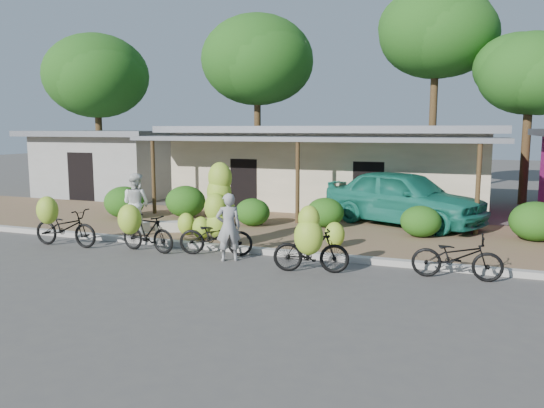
{
  "coord_description": "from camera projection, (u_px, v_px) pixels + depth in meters",
  "views": [
    {
      "loc": [
        5.42,
        -10.59,
        3.26
      ],
      "look_at": [
        0.31,
        2.88,
        1.2
      ],
      "focal_mm": 35.0,
      "sensor_mm": 36.0,
      "label": 1
    }
  ],
  "objects": [
    {
      "name": "ground",
      "position": [
        215.0,
        271.0,
        12.17
      ],
      "size": [
        100.0,
        100.0,
        0.0
      ],
      "primitive_type": "plane",
      "color": "#4D4A47",
      "rests_on": "ground"
    },
    {
      "name": "sidewalk",
      "position": [
        287.0,
        230.0,
        16.79
      ],
      "size": [
        60.0,
        6.0,
        0.12
      ],
      "primitive_type": "cube",
      "color": "brown",
      "rests_on": "ground"
    },
    {
      "name": "curb",
      "position": [
        249.0,
        250.0,
        14.01
      ],
      "size": [
        60.0,
        0.25,
        0.15
      ],
      "primitive_type": "cube",
      "color": "#A8A399",
      "rests_on": "ground"
    },
    {
      "name": "shop_main",
      "position": [
        334.0,
        166.0,
        22.04
      ],
      "size": [
        13.0,
        8.5,
        3.35
      ],
      "color": "beige",
      "rests_on": "ground"
    },
    {
      "name": "shop_grey",
      "position": [
        115.0,
        162.0,
        25.97
      ],
      "size": [
        7.0,
        6.0,
        3.15
      ],
      "color": "#9B9B96",
      "rests_on": "ground"
    },
    {
      "name": "tree_back_left",
      "position": [
        95.0,
        74.0,
        28.25
      ],
      "size": [
        5.59,
        5.5,
        8.22
      ],
      "color": "brown",
      "rests_on": "ground"
    },
    {
      "name": "tree_far_center",
      "position": [
        255.0,
        58.0,
        28.1
      ],
      "size": [
        5.96,
        5.91,
        9.2
      ],
      "color": "brown",
      "rests_on": "ground"
    },
    {
      "name": "tree_center_right",
      "position": [
        433.0,
        31.0,
        25.27
      ],
      "size": [
        5.51,
        5.42,
        9.95
      ],
      "color": "brown",
      "rests_on": "ground"
    },
    {
      "name": "tree_near_right",
      "position": [
        526.0,
        72.0,
        22.33
      ],
      "size": [
        4.46,
        4.28,
        7.3
      ],
      "color": "brown",
      "rests_on": "ground"
    },
    {
      "name": "hedge_0",
      "position": [
        124.0,
        202.0,
        18.67
      ],
      "size": [
        1.44,
        1.29,
        1.12
      ],
      "primitive_type": "ellipsoid",
      "color": "#165413",
      "rests_on": "sidewalk"
    },
    {
      "name": "hedge_1",
      "position": [
        186.0,
        201.0,
        18.84
      ],
      "size": [
        1.45,
        1.3,
        1.13
      ],
      "primitive_type": "ellipsoid",
      "color": "#165413",
      "rests_on": "sidewalk"
    },
    {
      "name": "hedge_2",
      "position": [
        253.0,
        212.0,
        17.19
      ],
      "size": [
        1.14,
        1.03,
        0.89
      ],
      "primitive_type": "ellipsoid",
      "color": "#165413",
      "rests_on": "sidewalk"
    },
    {
      "name": "hedge_3",
      "position": [
        325.0,
        212.0,
        16.96
      ],
      "size": [
        1.21,
        1.09,
        0.94
      ],
      "primitive_type": "ellipsoid",
      "color": "#165413",
      "rests_on": "sidewalk"
    },
    {
      "name": "hedge_4",
      "position": [
        421.0,
        221.0,
        15.41
      ],
      "size": [
        1.17,
        1.05,
        0.91
      ],
      "primitive_type": "ellipsoid",
      "color": "#165413",
      "rests_on": "sidewalk"
    },
    {
      "name": "hedge_5",
      "position": [
        536.0,
        221.0,
        14.84
      ],
      "size": [
        1.43,
        1.28,
        1.11
      ],
      "primitive_type": "ellipsoid",
      "color": "#165413",
      "rests_on": "sidewalk"
    },
    {
      "name": "bike_far_left",
      "position": [
        63.0,
        225.0,
        14.63
      ],
      "size": [
        2.03,
        1.28,
        1.49
      ],
      "rotation": [
        0.0,
        0.0,
        1.6
      ],
      "color": "black",
      "rests_on": "ground"
    },
    {
      "name": "bike_left",
      "position": [
        143.0,
        230.0,
        13.92
      ],
      "size": [
        1.76,
        1.26,
        1.36
      ],
      "rotation": [
        0.0,
        0.0,
        1.44
      ],
      "color": "black",
      "rests_on": "ground"
    },
    {
      "name": "bike_center",
      "position": [
        218.0,
        218.0,
        13.88
      ],
      "size": [
        2.03,
        1.38,
        2.38
      ],
      "rotation": [
        0.0,
        0.0,
        1.8
      ],
      "color": "black",
      "rests_on": "ground"
    },
    {
      "name": "bike_right",
      "position": [
        310.0,
        245.0,
        11.82
      ],
      "size": [
        1.8,
        1.32,
        1.63
      ],
      "rotation": [
        0.0,
        0.0,
        1.77
      ],
      "color": "black",
      "rests_on": "ground"
    },
    {
      "name": "bike_far_right",
      "position": [
        457.0,
        257.0,
        11.49
      ],
      "size": [
        1.93,
        0.72,
        1.0
      ],
      "rotation": [
        0.0,
        0.0,
        1.6
      ],
      "color": "black",
      "rests_on": "ground"
    },
    {
      "name": "loose_banana_a",
      "position": [
        186.0,
        224.0,
        15.72
      ],
      "size": [
        0.53,
        0.45,
        0.66
      ],
      "primitive_type": "ellipsoid",
      "color": "#B1C832",
      "rests_on": "sidewalk"
    },
    {
      "name": "loose_banana_b",
      "position": [
        201.0,
        228.0,
        15.1
      ],
      "size": [
        0.52,
        0.44,
        0.65
      ],
      "primitive_type": "ellipsoid",
      "color": "#B1C832",
      "rests_on": "sidewalk"
    },
    {
      "name": "loose_banana_c",
      "position": [
        335.0,
        235.0,
        14.09
      ],
      "size": [
        0.54,
        0.46,
        0.68
      ],
      "primitive_type": "ellipsoid",
      "color": "#B1C832",
      "rests_on": "sidewalk"
    },
    {
      "name": "sack_near",
      "position": [
        170.0,
        226.0,
        16.29
      ],
      "size": [
        0.94,
        0.71,
        0.3
      ],
      "primitive_type": "cube",
      "rotation": [
        0.0,
        0.0,
        0.42
      ],
      "color": "silver",
      "rests_on": "sidewalk"
    },
    {
      "name": "sack_far",
      "position": [
        137.0,
        226.0,
        16.39
      ],
      "size": [
        0.81,
        0.52,
        0.28
      ],
      "primitive_type": "cube",
      "rotation": [
        0.0,
        0.0,
        -0.2
      ],
      "color": "silver",
      "rests_on": "sidewalk"
    },
    {
      "name": "vendor",
      "position": [
        228.0,
        227.0,
        13.05
      ],
      "size": [
        0.74,
        0.67,
        1.7
      ],
      "primitive_type": "imported",
      "rotation": [
        0.0,
        0.0,
        3.69
      ],
      "color": "gray",
      "rests_on": "ground"
    },
    {
      "name": "bystander",
      "position": [
        136.0,
        204.0,
        15.81
      ],
      "size": [
        0.97,
        0.8,
        1.83
      ],
      "primitive_type": "imported",
      "rotation": [
        0.0,
        0.0,
        3.02
      ],
      "color": "silver",
      "rests_on": "sidewalk"
    },
    {
      "name": "teal_van",
      "position": [
        404.0,
        197.0,
        17.32
      ],
      "size": [
        5.74,
        4.07,
        1.81
      ],
      "primitive_type": "imported",
      "rotation": [
        0.0,
        0.0,
        1.17
      ],
      "color": "#1A7762",
      "rests_on": "sidewalk"
    }
  ]
}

